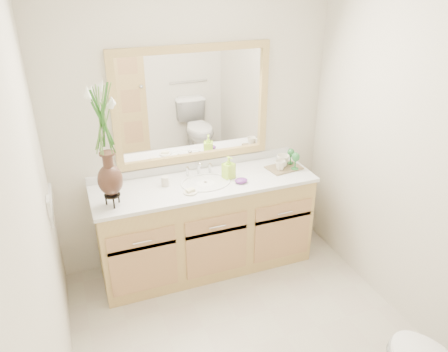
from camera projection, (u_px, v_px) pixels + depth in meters
name	position (u px, v px, depth m)	size (l,w,h in m)	color
floor	(252.00, 346.00, 3.10)	(2.60, 2.60, 0.00)	beige
wall_back	(193.00, 128.00, 3.66)	(2.40, 0.02, 2.40)	beige
wall_left	(41.00, 240.00, 2.19)	(0.02, 2.60, 2.40)	beige
wall_right	(419.00, 168.00, 2.96)	(0.02, 2.60, 2.40)	beige
vanity	(206.00, 226.00, 3.78)	(1.80, 0.55, 0.80)	tan
counter	(205.00, 184.00, 3.59)	(1.84, 0.57, 0.03)	silver
sink	(206.00, 189.00, 3.60)	(0.38, 0.34, 0.23)	white
mirror	(193.00, 105.00, 3.56)	(1.32, 0.04, 0.97)	white
switch_plate	(49.00, 206.00, 2.93)	(0.02, 0.12, 0.12)	white
flower_vase	(104.00, 129.00, 2.98)	(0.21, 0.21, 0.88)	black
tumbler	(165.00, 181.00, 3.51)	(0.06, 0.06, 0.08)	beige
soap_dish	(190.00, 192.00, 3.41)	(0.11, 0.11, 0.04)	beige
soap_bottle	(229.00, 168.00, 3.62)	(0.08, 0.08, 0.17)	#AEE736
purple_dish	(241.00, 181.00, 3.57)	(0.11, 0.09, 0.04)	#62297D
tray	(284.00, 168.00, 3.82)	(0.29, 0.19, 0.01)	brown
mug_left	(280.00, 165.00, 3.75)	(0.09, 0.09, 0.09)	beige
mug_right	(283.00, 160.00, 3.81)	(0.11, 0.10, 0.11)	beige
goblet_front	(296.00, 158.00, 3.74)	(0.07, 0.07, 0.15)	#246E30
goblet_back	(291.00, 154.00, 3.84)	(0.06, 0.06, 0.14)	#246E30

